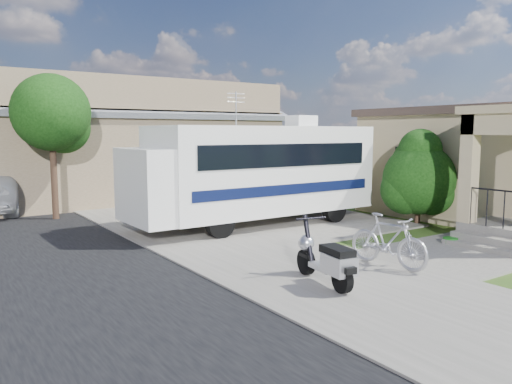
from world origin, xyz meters
TOP-DOWN VIEW (x-y plane):
  - ground at (0.00, 0.00)m, footprint 120.00×120.00m
  - sidewalk_slab at (-1.00, 10.00)m, footprint 4.00×80.00m
  - driveway_slab at (1.50, 4.50)m, footprint 7.00×6.00m
  - walk_slab at (3.00, -1.00)m, footprint 4.00×3.00m
  - house at (8.88, 1.43)m, footprint 9.47×7.80m
  - warehouse at (0.00, 13.97)m, footprint 12.50×8.40m
  - street_tree_a at (-3.70, 9.05)m, footprint 2.44×2.40m
  - street_tree_b at (-3.70, 19.05)m, footprint 2.44×2.40m
  - motorhome at (0.85, 4.49)m, footprint 7.53×2.54m
  - shrub at (5.05, 1.99)m, footprint 2.34×2.23m
  - scooter at (-1.47, -1.16)m, footprint 0.71×1.75m
  - bicycle at (0.38, -0.94)m, footprint 0.73×1.83m
  - garden_hose at (3.35, -0.33)m, footprint 0.36×0.36m

SIDE VIEW (x-z plane):
  - ground at x=0.00m, z-range 0.00..0.00m
  - driveway_slab at x=1.50m, z-range 0.00..0.05m
  - walk_slab at x=3.00m, z-range 0.00..0.05m
  - sidewalk_slab at x=-1.00m, z-range 0.00..0.06m
  - garden_hose at x=3.35m, z-range 0.00..0.16m
  - scooter at x=-1.47m, z-range -0.07..1.09m
  - bicycle at x=0.38m, z-range 0.00..1.07m
  - shrub at x=5.05m, z-range 0.03..2.90m
  - motorhome at x=0.85m, z-range -0.27..3.58m
  - house at x=8.88m, z-range 0.00..3.55m
  - warehouse at x=0.00m, z-range -0.53..4.51m
  - street_tree_a at x=-3.70m, z-range 0.96..5.54m
  - street_tree_b at x=-3.70m, z-range 1.03..5.76m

